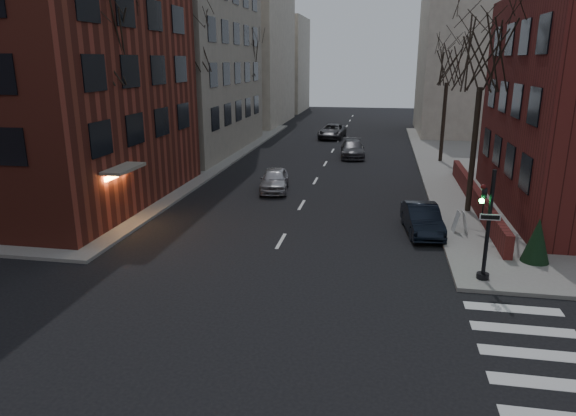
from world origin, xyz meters
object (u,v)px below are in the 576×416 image
at_px(traffic_signal, 486,232).
at_px(tree_right_a, 483,54).
at_px(streetlamp_near, 184,117).
at_px(streetlamp_far, 258,96).
at_px(tree_left_b, 193,42).
at_px(tree_left_c, 246,57).
at_px(tree_left_a, 103,43).
at_px(parked_sedan, 422,219).
at_px(sandwich_board, 460,221).
at_px(car_lane_far, 332,131).
at_px(car_lane_silver, 274,180).
at_px(evergreen_shrub, 537,240).
at_px(tree_right_b, 448,62).
at_px(car_lane_gray, 353,149).

xyz_separation_m(traffic_signal, tree_right_a, (0.86, 9.01, 6.12)).
xyz_separation_m(streetlamp_near, streetlamp_far, (0.00, 20.00, 0.00)).
bearing_deg(tree_left_b, tree_left_c, 90.00).
bearing_deg(tree_left_a, traffic_signal, -16.65).
bearing_deg(parked_sedan, sandwich_board, -4.82).
height_order(streetlamp_far, car_lane_far, streetlamp_far).
height_order(streetlamp_far, car_lane_silver, streetlamp_far).
height_order(parked_sedan, evergreen_shrub, evergreen_shrub).
distance_m(tree_left_c, streetlamp_far, 4.33).
relative_size(streetlamp_near, streetlamp_far, 1.00).
bearing_deg(tree_left_a, streetlamp_near, 85.71).
height_order(tree_right_b, car_lane_silver, tree_right_b).
distance_m(streetlamp_far, car_lane_gray, 13.85).
height_order(streetlamp_far, car_lane_gray, streetlamp_far).
xyz_separation_m(tree_left_c, car_lane_far, (8.00, 3.59, -7.32)).
xyz_separation_m(car_lane_far, evergreen_shrub, (11.09, -32.52, 0.33)).
xyz_separation_m(traffic_signal, parked_sedan, (-1.74, 5.26, -1.24)).
xyz_separation_m(tree_right_b, evergreen_shrub, (1.49, -20.93, -6.55)).
bearing_deg(tree_right_b, streetlamp_near, -149.53).
height_order(car_lane_gray, car_lane_far, car_lane_far).
relative_size(parked_sedan, car_lane_gray, 0.87).
relative_size(tree_left_a, parked_sedan, 2.52).
xyz_separation_m(tree_left_a, streetlamp_far, (0.60, 28.00, -4.23)).
xyz_separation_m(streetlamp_near, sandwich_board, (16.10, -7.68, -3.60)).
distance_m(traffic_signal, tree_right_a, 10.92).
bearing_deg(parked_sedan, car_lane_gray, 96.03).
bearing_deg(traffic_signal, streetlamp_near, 141.13).
bearing_deg(tree_left_b, car_lane_far, 65.54).
height_order(streetlamp_far, sandwich_board, streetlamp_far).
height_order(tree_left_a, sandwich_board, tree_left_a).
xyz_separation_m(tree_left_b, parked_sedan, (15.00, -11.74, -8.24)).
bearing_deg(car_lane_gray, tree_right_b, -14.98).
bearing_deg(streetlamp_far, tree_right_b, -30.47).
relative_size(traffic_signal, parked_sedan, 0.98).
bearing_deg(evergreen_shrub, car_lane_silver, 141.52).
bearing_deg(car_lane_silver, sandwich_board, -41.13).
distance_m(streetlamp_far, car_lane_silver, 22.19).
bearing_deg(parked_sedan, evergreen_shrub, -44.77).
bearing_deg(evergreen_shrub, tree_left_c, 123.41).
distance_m(streetlamp_far, car_lane_far, 8.35).
xyz_separation_m(car_lane_far, sandwich_board, (8.70, -29.27, -0.07)).
relative_size(traffic_signal, evergreen_shrub, 2.26).
distance_m(tree_right_b, car_lane_gray, 9.84).
bearing_deg(tree_left_b, tree_right_b, 18.82).
bearing_deg(parked_sedan, traffic_signal, -78.53).
bearing_deg(parked_sedan, car_lane_silver, 134.49).
distance_m(streetlamp_near, evergreen_shrub, 21.72).
distance_m(traffic_signal, parked_sedan, 5.68).
distance_m(tree_left_a, car_lane_far, 31.62).
bearing_deg(tree_left_c, streetlamp_near, -88.09).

